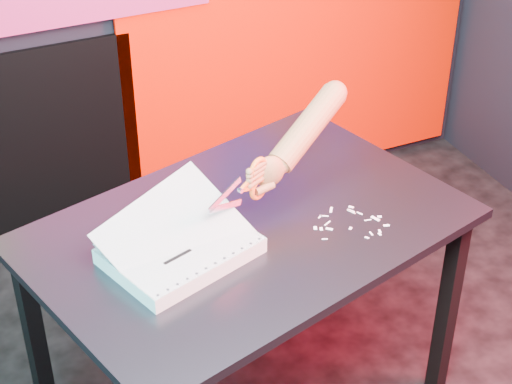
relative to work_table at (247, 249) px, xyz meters
name	(u,v)px	position (x,y,z in m)	size (l,w,h in m)	color
room	(347,67)	(0.12, -0.29, 0.69)	(3.01, 3.01, 2.71)	black
backdrop	(167,6)	(0.18, 1.17, 0.29)	(2.88, 0.05, 2.08)	#F31400
work_table	(247,249)	(0.00, 0.00, 0.00)	(1.39, 1.10, 0.75)	black
printout_stack	(180,250)	(-0.22, -0.06, 0.11)	(0.46, 0.38, 0.20)	beige
scissors	(255,181)	(0.03, 0.02, 0.22)	(0.22, 0.11, 0.14)	#B0B4C6
hand_forearm	(301,134)	(0.23, 0.11, 0.27)	(0.40, 0.22, 0.22)	#AC6B3C
paper_clippings	(351,221)	(0.28, -0.11, 0.09)	(0.21, 0.18, 0.00)	white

